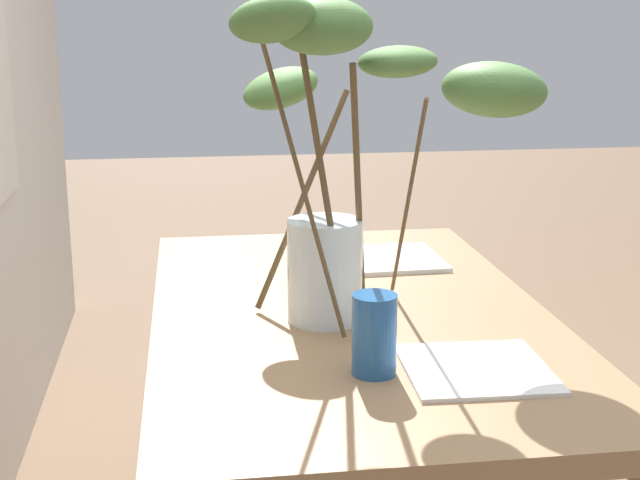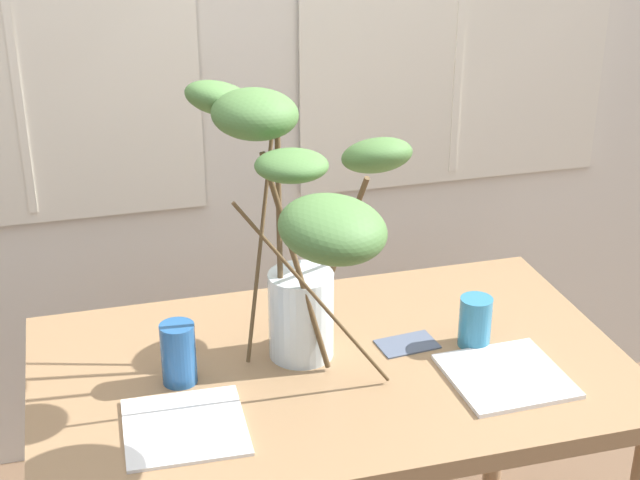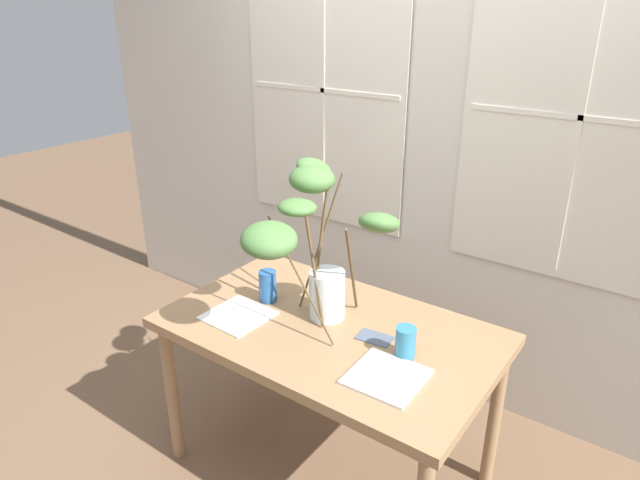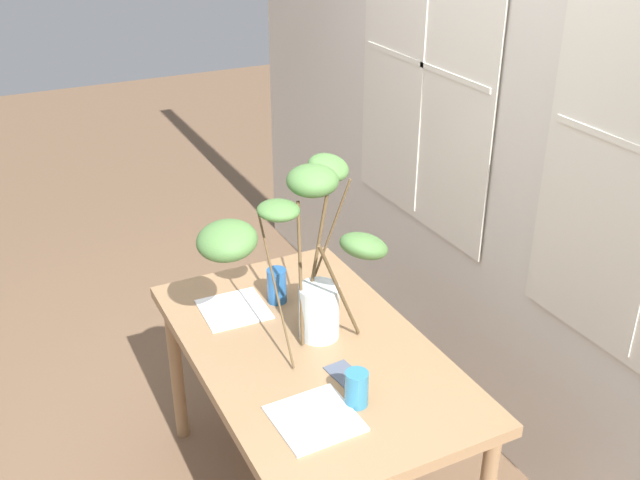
# 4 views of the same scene
# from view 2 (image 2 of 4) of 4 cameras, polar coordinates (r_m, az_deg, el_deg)

# --- Properties ---
(dining_table) EXTENTS (1.39, 0.84, 0.78)m
(dining_table) POSITION_cam_2_polar(r_m,az_deg,el_deg) (2.31, 0.67, -9.12)
(dining_table) COLOR #93704C
(dining_table) RESTS_ON ground
(vase_with_branches) EXTENTS (0.57, 0.68, 0.68)m
(vase_with_branches) POSITION_cam_2_polar(r_m,az_deg,el_deg) (2.07, -1.19, 1.48)
(vase_with_branches) COLOR silver
(vase_with_branches) RESTS_ON dining_table
(drinking_glass_blue_left) EXTENTS (0.08, 0.08, 0.15)m
(drinking_glass_blue_left) POSITION_cam_2_polar(r_m,az_deg,el_deg) (2.19, -8.44, -6.72)
(drinking_glass_blue_left) COLOR #235693
(drinking_glass_blue_left) RESTS_ON dining_table
(drinking_glass_blue_right) EXTENTS (0.08, 0.08, 0.13)m
(drinking_glass_blue_right) POSITION_cam_2_polar(r_m,az_deg,el_deg) (2.34, 9.23, -4.83)
(drinking_glass_blue_right) COLOR teal
(drinking_glass_blue_right) RESTS_ON dining_table
(plate_square_left) EXTENTS (0.26, 0.26, 0.01)m
(plate_square_left) POSITION_cam_2_polar(r_m,az_deg,el_deg) (2.07, -8.07, -10.96)
(plate_square_left) COLOR white
(plate_square_left) RESTS_ON dining_table
(plate_square_right) EXTENTS (0.27, 0.27, 0.01)m
(plate_square_right) POSITION_cam_2_polar(r_m,az_deg,el_deg) (2.25, 11.02, -7.96)
(plate_square_right) COLOR white
(plate_square_right) RESTS_ON dining_table
(napkin_folded) EXTENTS (0.15, 0.10, 0.00)m
(napkin_folded) POSITION_cam_2_polar(r_m,az_deg,el_deg) (2.35, 5.22, -6.21)
(napkin_folded) COLOR #4C566B
(napkin_folded) RESTS_ON dining_table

